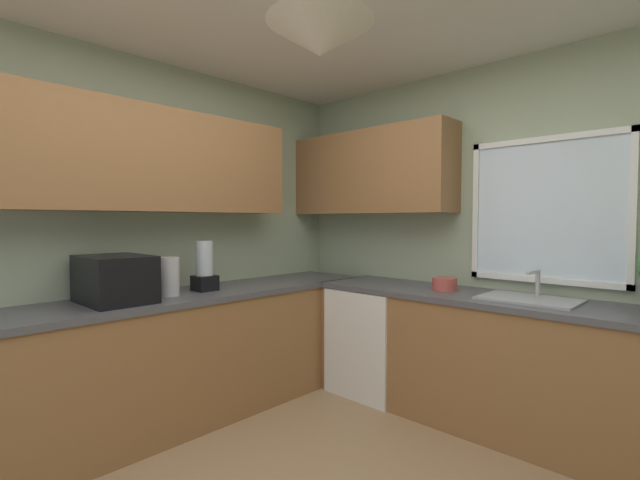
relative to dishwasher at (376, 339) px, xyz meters
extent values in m
cube|color=#9EAD8E|center=(0.87, 0.37, 0.85)|extent=(3.81, 0.06, 2.54)
cube|color=#9EAD8E|center=(-1.00, -1.58, 0.85)|extent=(0.06, 3.97, 2.54)
cube|color=silver|center=(1.17, 0.34, 1.04)|extent=(0.94, 0.02, 0.91)
cube|color=white|center=(1.17, 0.33, 1.52)|extent=(1.02, 0.04, 0.04)
cube|color=white|center=(1.17, 0.33, 0.56)|extent=(1.02, 0.04, 0.04)
cube|color=white|center=(0.68, 0.33, 1.04)|extent=(0.04, 0.04, 0.99)
cube|color=white|center=(1.66, 0.33, 1.04)|extent=(0.04, 0.04, 0.99)
cube|color=olive|center=(-0.81, -1.78, 1.38)|extent=(0.32, 2.69, 0.70)
cube|color=olive|center=(-0.21, 0.18, 1.38)|extent=(1.52, 0.32, 0.70)
cone|color=silver|center=(0.87, -1.58, 1.70)|extent=(0.44, 0.44, 0.14)
cube|color=olive|center=(-0.66, -1.58, 0.00)|extent=(0.62, 3.55, 0.84)
cube|color=#4C4C51|center=(-0.66, -1.58, 0.44)|extent=(0.65, 3.58, 0.04)
cube|color=olive|center=(1.08, 0.03, 0.00)|extent=(2.87, 0.62, 0.84)
cube|color=#4C4C51|center=(1.08, 0.03, 0.44)|extent=(2.90, 0.65, 0.04)
cube|color=white|center=(0.00, 0.00, 0.00)|extent=(0.60, 0.60, 0.84)
cube|color=black|center=(-0.66, -1.81, 0.61)|extent=(0.48, 0.36, 0.29)
cylinder|color=#B7B7BC|center=(-0.64, -1.46, 0.59)|extent=(0.13, 0.13, 0.26)
cube|color=#9EA0A5|center=(1.17, 0.03, 0.47)|extent=(0.57, 0.40, 0.02)
cylinder|color=#B7B7BC|center=(1.17, 0.19, 0.55)|extent=(0.03, 0.03, 0.18)
cylinder|color=#B7B7BC|center=(1.17, 0.09, 0.64)|extent=(0.02, 0.20, 0.02)
cylinder|color=#B74C42|center=(0.58, 0.03, 0.51)|extent=(0.18, 0.18, 0.09)
cube|color=black|center=(-0.66, -1.18, 0.52)|extent=(0.15, 0.15, 0.11)
cylinder|color=#B2BCC6|center=(-0.66, -1.18, 0.70)|extent=(0.12, 0.12, 0.25)
camera|label=1|loc=(2.13, -2.90, 0.97)|focal=24.87mm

